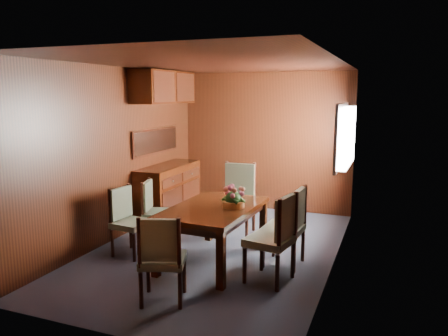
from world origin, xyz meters
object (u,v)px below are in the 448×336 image
at_px(chair_left_near, 127,217).
at_px(flower_centerpiece, 234,196).
at_px(sideboard, 169,193).
at_px(dining_table, 214,214).
at_px(chair_right_near, 276,234).
at_px(chair_head, 162,255).

height_order(chair_left_near, flower_centerpiece, flower_centerpiece).
bearing_deg(sideboard, dining_table, -45.38).
height_order(dining_table, flower_centerpiece, flower_centerpiece).
xyz_separation_m(dining_table, chair_right_near, (0.85, -0.31, -0.05)).
bearing_deg(flower_centerpiece, chair_left_near, -171.46).
bearing_deg(chair_left_near, chair_head, 52.01).
height_order(chair_right_near, flower_centerpiece, chair_right_near).
bearing_deg(chair_left_near, chair_right_near, 91.61).
relative_size(sideboard, flower_centerpiece, 4.98).
bearing_deg(chair_head, sideboard, 97.22).
relative_size(chair_right_near, flower_centerpiece, 3.52).
bearing_deg(chair_right_near, flower_centerpiece, 70.88).
xyz_separation_m(chair_left_near, chair_head, (1.08, -1.03, 0.02)).
distance_m(chair_right_near, flower_centerpiece, 0.76).
height_order(chair_right_near, chair_head, chair_right_near).
distance_m(chair_head, flower_centerpiece, 1.31).
height_order(chair_head, flower_centerpiece, flower_centerpiece).
distance_m(chair_left_near, flower_centerpiece, 1.42).
relative_size(dining_table, flower_centerpiece, 5.40).
xyz_separation_m(sideboard, chair_left_near, (0.25, -1.56, 0.04)).
bearing_deg(flower_centerpiece, chair_head, -102.99).
xyz_separation_m(chair_left_near, chair_right_near, (1.97, -0.14, 0.06)).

